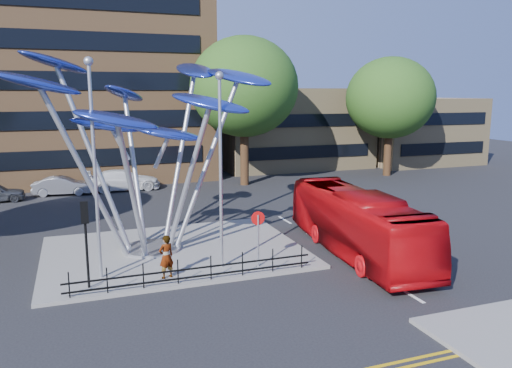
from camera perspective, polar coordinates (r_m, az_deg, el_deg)
name	(u,v)px	position (r m, az deg, el deg)	size (l,w,h in m)	color
ground	(231,298)	(19.25, -2.83, -12.85)	(120.00, 120.00, 0.00)	black
traffic_island	(174,252)	(24.47, -9.31, -7.64)	(12.00, 9.00, 0.15)	slate
brick_tower	(56,7)	(49.47, -21.92, 18.29)	(25.00, 15.00, 30.00)	brown
low_building_near	(293,128)	(51.60, 4.27, 6.38)	(15.00, 8.00, 8.00)	tan
low_building_far	(418,131)	(57.20, 18.07, 5.79)	(12.00, 8.00, 7.00)	tan
tree_right	(244,87)	(41.09, -1.36, 11.02)	(8.80, 8.80, 12.11)	black
tree_far	(390,98)	(47.47, 15.10, 9.46)	(8.00, 8.00, 10.81)	black
leaf_sculpture	(144,109)	(23.81, -12.66, 8.41)	(12.72, 9.54, 9.51)	#9EA0A5
street_lamp_left	(94,151)	(20.54, -18.05, 3.63)	(0.36, 0.36, 8.80)	#9EA0A5
street_lamp_right	(220,154)	(20.86, -4.09, 3.49)	(0.36, 0.36, 8.30)	#9EA0A5
traffic_light_island	(85,226)	(20.04, -18.93, -4.57)	(0.28, 0.18, 3.42)	black
no_entry_sign_island	(258,229)	(21.50, 0.24, -5.19)	(0.60, 0.10, 2.45)	#9EA0A5
pedestrian_railing_front	(195,272)	(20.33, -7.02, -9.95)	(10.00, 0.06, 1.00)	black
red_bus	(356,223)	(24.17, 11.40, -4.36)	(2.56, 10.94, 3.05)	#AE080D
pedestrian	(166,257)	(20.73, -10.23, -8.17)	(0.66, 0.43, 1.80)	gray
parked_car_mid	(63,186)	(40.19, -21.22, -0.19)	(1.48, 4.24, 1.40)	#95969C
parked_car_right	(124,180)	(40.63, -14.88, 0.44)	(2.27, 5.58, 1.62)	silver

